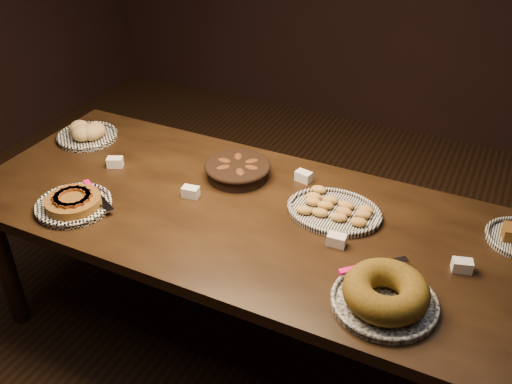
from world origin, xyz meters
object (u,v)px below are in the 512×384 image
at_px(buffet_table, 248,226).
at_px(madeleine_platter, 334,210).
at_px(bundt_cake_plate, 385,294).
at_px(apple_tart_plate, 74,203).

xyz_separation_m(buffet_table, madeleine_platter, (0.32, 0.14, 0.09)).
bearing_deg(bundt_cake_plate, apple_tart_plate, -172.16).
bearing_deg(buffet_table, bundt_cake_plate, -23.34).
xyz_separation_m(apple_tart_plate, madeleine_platter, (0.98, 0.43, -0.00)).
height_order(apple_tart_plate, bundt_cake_plate, bundt_cake_plate).
distance_m(buffet_table, apple_tart_plate, 0.72).
xyz_separation_m(buffet_table, apple_tart_plate, (-0.66, -0.29, 0.10)).
bearing_deg(madeleine_platter, buffet_table, -160.47).
xyz_separation_m(apple_tart_plate, bundt_cake_plate, (1.30, 0.01, 0.02)).
relative_size(madeleine_platter, bundt_cake_plate, 0.90).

